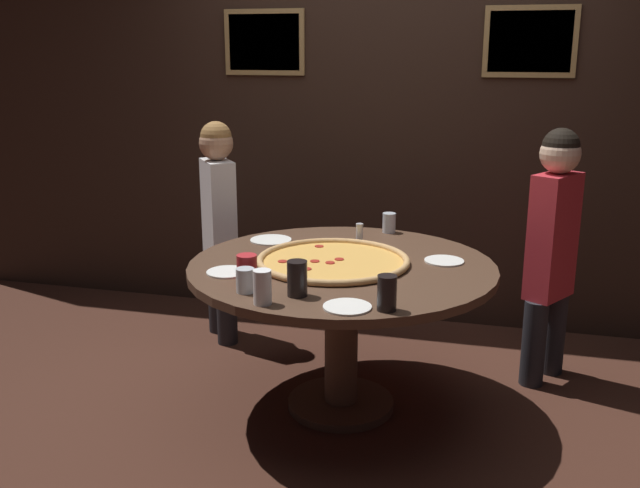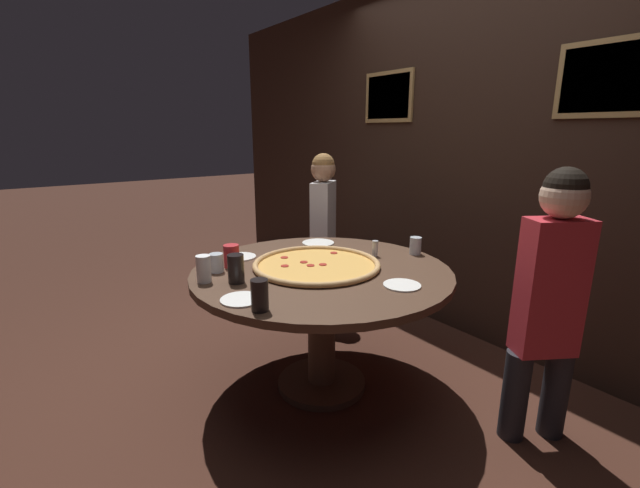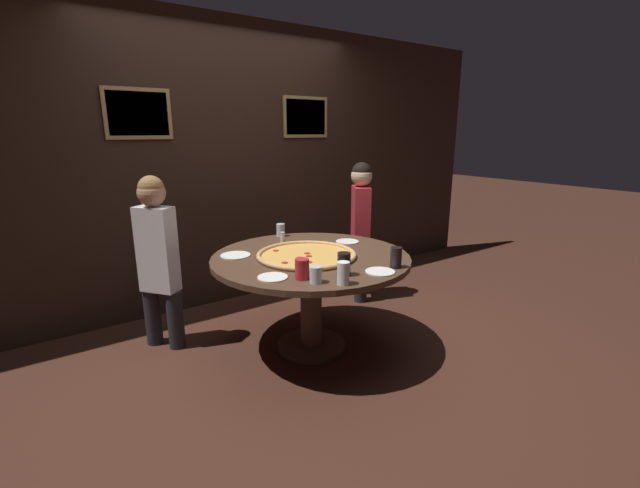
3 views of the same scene
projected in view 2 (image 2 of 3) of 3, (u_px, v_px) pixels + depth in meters
ground_plane at (322, 385)px, 2.58m from camera, size 24.00×24.00×0.00m
back_wall at (472, 157)px, 3.00m from camera, size 6.40×0.08×2.60m
dining_table at (322, 293)px, 2.42m from camera, size 1.44×1.44×0.74m
giant_pizza at (316, 264)px, 2.41m from camera, size 0.72×0.72×0.03m
drink_cup_front_edge at (204, 269)px, 2.16m from camera, size 0.07×0.07×0.14m
drink_cup_by_shaker at (216, 263)px, 2.32m from camera, size 0.08×0.08×0.10m
drink_cup_centre_back at (415, 246)px, 2.65m from camera, size 0.07×0.07×0.11m
drink_cup_far_left at (236, 269)px, 2.15m from camera, size 0.08×0.08×0.15m
drink_cup_beside_pizza at (260, 295)px, 1.81m from camera, size 0.08×0.08×0.14m
drink_cup_near_left at (232, 256)px, 2.40m from camera, size 0.09×0.09×0.13m
white_plate_beside_cup at (318, 243)px, 2.91m from camera, size 0.22×0.22×0.01m
white_plate_left_side at (240, 257)px, 2.59m from camera, size 0.19×0.19×0.01m
white_plate_right_side at (402, 285)px, 2.12m from camera, size 0.19×0.19×0.01m
white_plate_near_front at (241, 299)px, 1.94m from camera, size 0.19×0.19×0.01m
condiment_shaker at (375, 248)px, 2.61m from camera, size 0.04×0.04×0.10m
diner_far_left at (323, 224)px, 3.48m from camera, size 0.29×0.33×1.31m
diner_centre_back at (550, 294)px, 1.97m from camera, size 0.28×0.35×1.34m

